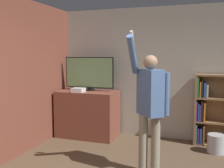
% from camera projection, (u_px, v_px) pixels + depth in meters
% --- Properties ---
extents(wall_back, '(6.33, 0.09, 2.70)m').
position_uv_depth(wall_back, '(163.00, 73.00, 5.39)').
color(wall_back, '#B2AD9E').
rests_on(wall_back, ground_plane).
extents(wall_side_brick, '(0.06, 4.41, 2.70)m').
position_uv_depth(wall_side_brick, '(30.00, 76.00, 4.75)').
color(wall_side_brick, brown).
rests_on(wall_side_brick, ground_plane).
extents(tv_ledge, '(1.23, 0.71, 0.97)m').
position_uv_depth(tv_ledge, '(88.00, 114.00, 5.56)').
color(tv_ledge, brown).
rests_on(tv_ledge, ground_plane).
extents(television, '(1.08, 0.22, 0.71)m').
position_uv_depth(television, '(89.00, 73.00, 5.55)').
color(television, black).
rests_on(television, tv_ledge).
extents(game_console, '(0.24, 0.22, 0.09)m').
position_uv_depth(game_console, '(78.00, 90.00, 5.33)').
color(game_console, white).
rests_on(game_console, tv_ledge).
extents(bookshelf, '(0.71, 0.28, 1.37)m').
position_uv_depth(bookshelf, '(210.00, 110.00, 5.00)').
color(bookshelf, '#997047').
rests_on(bookshelf, ground_plane).
extents(person, '(0.55, 0.55, 2.06)m').
position_uv_depth(person, '(150.00, 103.00, 3.72)').
color(person, gray).
rests_on(person, ground_plane).
extents(waste_bin, '(0.30, 0.30, 0.33)m').
position_uv_depth(waste_bin, '(216.00, 144.00, 4.63)').
color(waste_bin, '#B7B7BC').
rests_on(waste_bin, ground_plane).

